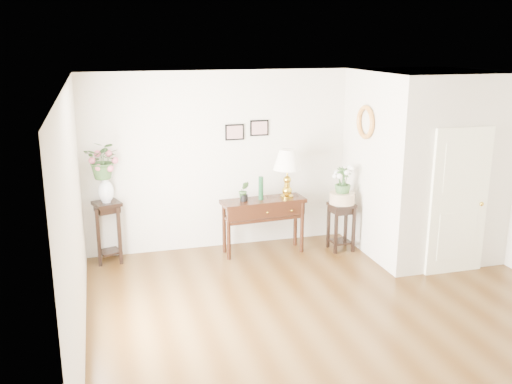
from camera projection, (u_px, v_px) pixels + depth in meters
name	position (u px, v px, depth m)	size (l,w,h in m)	color
floor	(340.00, 314.00, 6.98)	(6.00, 5.50, 0.02)	#503619
ceiling	(350.00, 82.00, 6.24)	(6.00, 5.50, 0.02)	white
wall_back	(274.00, 158.00, 9.16)	(6.00, 0.02, 2.80)	beige
wall_front	(505.00, 309.00, 4.05)	(6.00, 0.02, 2.80)	beige
wall_left	(75.00, 227.00, 5.82)	(0.02, 5.50, 2.80)	beige
partition	(422.00, 163.00, 8.81)	(1.80, 1.95, 2.80)	beige
door	(459.00, 202.00, 7.97)	(0.90, 0.05, 2.10)	white
art_print_left	(235.00, 132.00, 8.86)	(0.30, 0.02, 0.25)	black
art_print_right	(259.00, 128.00, 8.95)	(0.30, 0.02, 0.25)	black
wall_ornament	(365.00, 122.00, 8.51)	(0.51, 0.51, 0.07)	#CE823B
console_table	(263.00, 226.00, 8.88)	(1.30, 0.43, 0.86)	#36180B
table_lamp	(287.00, 176.00, 8.78)	(0.44, 0.44, 0.77)	gold
green_vase	(261.00, 189.00, 8.72)	(0.07, 0.07, 0.36)	#133B1F
potted_plant	(244.00, 192.00, 8.65)	(0.16, 0.13, 0.29)	#33572A
plant_stand_a	(109.00, 232.00, 8.51)	(0.36, 0.36, 0.93)	black
porcelain_vase	(106.00, 187.00, 8.33)	(0.23, 0.23, 0.40)	white
lily_arrangement	(103.00, 157.00, 8.21)	(0.50, 0.44, 0.56)	#33572A
plant_stand_b	(341.00, 227.00, 9.01)	(0.36, 0.36, 0.77)	black
ceramic_bowl	(342.00, 199.00, 8.89)	(0.39, 0.39, 0.18)	beige
narcissus	(343.00, 182.00, 8.82)	(0.25, 0.25, 0.45)	#33572A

